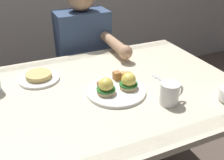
{
  "coord_description": "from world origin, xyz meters",
  "views": [
    {
      "loc": [
        -0.42,
        -0.95,
        1.35
      ],
      "look_at": [
        0.0,
        0.0,
        0.78
      ],
      "focal_mm": 41.25,
      "sensor_mm": 36.0,
      "label": 1
    }
  ],
  "objects_px": {
    "fork": "(161,81)",
    "side_plate": "(39,77)",
    "eggs_benedict_plate": "(117,87)",
    "dining_table": "(112,106)",
    "coffee_mug": "(170,93)",
    "diner_person": "(85,56)"
  },
  "relations": [
    {
      "from": "dining_table",
      "to": "diner_person",
      "type": "xyz_separation_m",
      "value": [
        0.07,
        0.6,
        0.02
      ]
    },
    {
      "from": "fork",
      "to": "eggs_benedict_plate",
      "type": "bearing_deg",
      "value": -178.71
    },
    {
      "from": "eggs_benedict_plate",
      "to": "coffee_mug",
      "type": "xyz_separation_m",
      "value": [
        0.16,
        -0.17,
        0.02
      ]
    },
    {
      "from": "side_plate",
      "to": "eggs_benedict_plate",
      "type": "bearing_deg",
      "value": -40.75
    },
    {
      "from": "dining_table",
      "to": "side_plate",
      "type": "relative_size",
      "value": 6.0
    },
    {
      "from": "fork",
      "to": "side_plate",
      "type": "relative_size",
      "value": 0.78
    },
    {
      "from": "coffee_mug",
      "to": "fork",
      "type": "distance_m",
      "value": 0.2
    },
    {
      "from": "dining_table",
      "to": "diner_person",
      "type": "bearing_deg",
      "value": 83.56
    },
    {
      "from": "dining_table",
      "to": "fork",
      "type": "distance_m",
      "value": 0.27
    },
    {
      "from": "eggs_benedict_plate",
      "to": "fork",
      "type": "xyz_separation_m",
      "value": [
        0.24,
        0.01,
        -0.02
      ]
    },
    {
      "from": "coffee_mug",
      "to": "side_plate",
      "type": "distance_m",
      "value": 0.63
    },
    {
      "from": "eggs_benedict_plate",
      "to": "side_plate",
      "type": "bearing_deg",
      "value": 139.25
    },
    {
      "from": "eggs_benedict_plate",
      "to": "diner_person",
      "type": "distance_m",
      "value": 0.66
    },
    {
      "from": "diner_person",
      "to": "fork",
      "type": "bearing_deg",
      "value": -74.36
    },
    {
      "from": "diner_person",
      "to": "eggs_benedict_plate",
      "type": "bearing_deg",
      "value": -95.47
    },
    {
      "from": "eggs_benedict_plate",
      "to": "fork",
      "type": "distance_m",
      "value": 0.24
    },
    {
      "from": "dining_table",
      "to": "coffee_mug",
      "type": "relative_size",
      "value": 10.78
    },
    {
      "from": "diner_person",
      "to": "coffee_mug",
      "type": "bearing_deg",
      "value": -83.02
    },
    {
      "from": "side_plate",
      "to": "coffee_mug",
      "type": "bearing_deg",
      "value": -42.82
    },
    {
      "from": "dining_table",
      "to": "eggs_benedict_plate",
      "type": "height_order",
      "value": "eggs_benedict_plate"
    },
    {
      "from": "coffee_mug",
      "to": "diner_person",
      "type": "height_order",
      "value": "diner_person"
    },
    {
      "from": "dining_table",
      "to": "side_plate",
      "type": "xyz_separation_m",
      "value": [
        -0.3,
        0.21,
        0.12
      ]
    }
  ]
}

